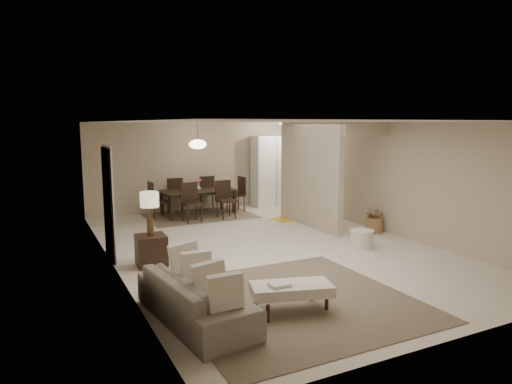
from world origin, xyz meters
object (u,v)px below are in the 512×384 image
dining_table (199,203)px  pantry_cabinet (272,171)px  ottoman_bench (291,290)px  round_pouf (362,239)px  side_table (151,251)px  wicker_basket (374,225)px  sofa (195,298)px

dining_table → pantry_cabinet: bearing=8.9°
ottoman_bench → round_pouf: size_ratio=2.46×
side_table → wicker_basket: size_ratio=1.37×
pantry_cabinet → wicker_basket: pantry_cabinet is taller
sofa → round_pouf: bearing=-73.4°
round_pouf → ottoman_bench: bearing=-144.3°
ottoman_bench → side_table: size_ratio=2.11×
sofa → round_pouf: (4.09, 1.76, -0.11)m
ottoman_bench → wicker_basket: size_ratio=2.90×
round_pouf → dining_table: size_ratio=0.24×
pantry_cabinet → dining_table: (-2.52, -0.50, -0.70)m
pantry_cabinet → ottoman_bench: pantry_cabinet is taller
side_table → round_pouf: size_ratio=1.17×
sofa → round_pouf: size_ratio=4.34×
pantry_cabinet → round_pouf: size_ratio=4.48×
sofa → pantry_cabinet: bearing=-41.8°
round_pouf → dining_table: bearing=111.6°
sofa → dining_table: bearing=-26.5°
sofa → side_table: 2.49m
pantry_cabinet → ottoman_bench: 8.01m
pantry_cabinet → side_table: size_ratio=3.84×
ottoman_bench → dining_table: (1.05, 6.63, 0.04)m
side_table → round_pouf: side_table is taller
sofa → wicker_basket: bearing=-69.4°
ottoman_bench → wicker_basket: bearing=53.1°
ottoman_bench → dining_table: dining_table is taller
sofa → dining_table: 6.73m
pantry_cabinet → round_pouf: (-0.71, -5.07, -0.87)m
pantry_cabinet → dining_table: size_ratio=1.07×
ottoman_bench → sofa: bearing=-177.5°
round_pouf → wicker_basket: bearing=39.7°
pantry_cabinet → dining_table: bearing=-168.7°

